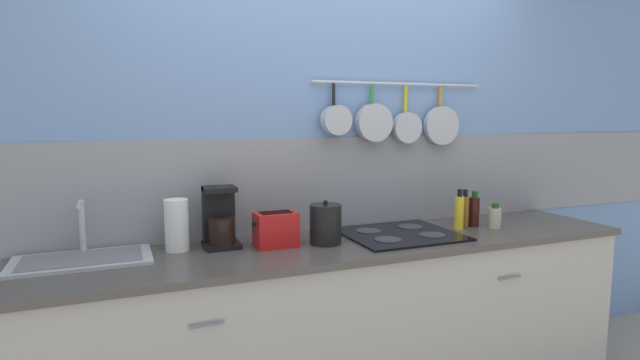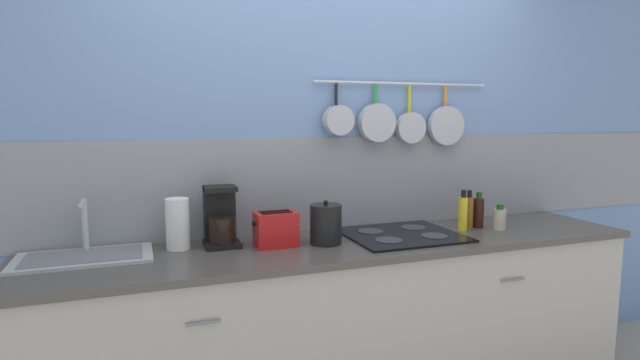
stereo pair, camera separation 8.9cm
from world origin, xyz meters
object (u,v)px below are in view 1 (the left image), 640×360
(bottle_hot_sauce, at_px, (474,211))
(kettle, at_px, (326,224))
(toaster, at_px, (276,229))
(bottle_olive_oil, at_px, (495,217))
(coffee_maker, at_px, (220,222))
(bottle_sesame_oil, at_px, (465,211))
(bottle_dish_soap, at_px, (459,212))
(paper_towel_roll, at_px, (177,225))

(bottle_hot_sauce, bearing_deg, kettle, -177.59)
(toaster, height_order, bottle_olive_oil, toaster)
(coffee_maker, bearing_deg, kettle, -16.51)
(coffee_maker, height_order, bottle_olive_oil, coffee_maker)
(coffee_maker, xyz_separation_m, kettle, (0.50, -0.15, -0.02))
(kettle, relative_size, bottle_sesame_oil, 1.01)
(bottle_hot_sauce, xyz_separation_m, bottle_olive_oil, (0.08, -0.09, -0.03))
(coffee_maker, height_order, kettle, coffee_maker)
(bottle_dish_soap, bearing_deg, paper_towel_roll, 174.96)
(coffee_maker, bearing_deg, bottle_sesame_oil, -4.36)
(coffee_maker, height_order, bottle_dish_soap, coffee_maker)
(bottle_olive_oil, bearing_deg, toaster, 175.97)
(toaster, bearing_deg, coffee_maker, 157.34)
(bottle_dish_soap, relative_size, bottle_sesame_oil, 1.04)
(bottle_dish_soap, distance_m, bottle_hot_sauce, 0.13)
(bottle_sesame_oil, bearing_deg, toaster, 179.96)
(bottle_dish_soap, bearing_deg, toaster, 178.45)
(bottle_dish_soap, bearing_deg, bottle_olive_oil, -16.68)
(bottle_dish_soap, xyz_separation_m, bottle_sesame_oil, (0.06, 0.03, -0.00))
(bottle_dish_soap, relative_size, bottle_olive_oil, 1.60)
(coffee_maker, distance_m, bottle_olive_oil, 1.54)
(paper_towel_roll, height_order, bottle_sesame_oil, paper_towel_roll)
(coffee_maker, relative_size, bottle_sesame_oil, 1.35)
(toaster, xyz_separation_m, bottle_olive_oil, (1.28, -0.09, -0.02))
(paper_towel_roll, xyz_separation_m, bottle_dish_soap, (1.53, -0.13, -0.02))
(paper_towel_roll, xyz_separation_m, bottle_hot_sauce, (1.66, -0.11, -0.03))
(bottle_sesame_oil, height_order, bottle_olive_oil, bottle_sesame_oil)
(kettle, relative_size, bottle_hot_sauce, 1.08)
(paper_towel_roll, bearing_deg, toaster, -13.04)
(coffee_maker, distance_m, bottle_sesame_oil, 1.39)
(toaster, distance_m, bottle_sesame_oil, 1.13)
(bottle_sesame_oil, bearing_deg, coffee_maker, 175.64)
(coffee_maker, xyz_separation_m, toaster, (0.25, -0.10, -0.04))
(paper_towel_roll, height_order, toaster, paper_towel_roll)
(coffee_maker, height_order, toaster, coffee_maker)
(toaster, distance_m, kettle, 0.25)
(bottle_dish_soap, distance_m, bottle_sesame_oil, 0.07)
(bottle_dish_soap, bearing_deg, bottle_hot_sauce, 11.81)
(coffee_maker, xyz_separation_m, bottle_sesame_oil, (1.39, -0.11, -0.03))
(paper_towel_roll, xyz_separation_m, toaster, (0.46, -0.11, -0.04))
(paper_towel_roll, bearing_deg, bottle_sesame_oil, -3.84)
(paper_towel_roll, relative_size, bottle_dish_soap, 1.08)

